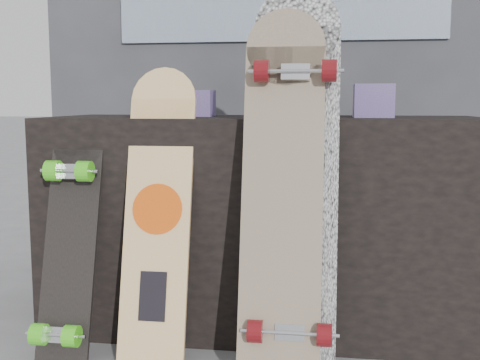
% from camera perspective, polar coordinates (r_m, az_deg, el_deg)
% --- Properties ---
extents(vendor_table, '(1.60, 0.60, 0.80)m').
position_cam_1_polar(vendor_table, '(2.32, 2.20, -3.93)').
color(vendor_table, black).
rests_on(vendor_table, ground).
extents(booth, '(2.40, 0.22, 2.20)m').
position_cam_1_polar(booth, '(3.13, 3.94, 11.93)').
color(booth, '#35363B').
rests_on(booth, ground).
extents(merch_box_purple, '(0.18, 0.12, 0.10)m').
position_cam_1_polar(merch_box_purple, '(2.35, -4.74, 7.25)').
color(merch_box_purple, '#50346C').
rests_on(merch_box_purple, vendor_table).
extents(merch_box_small, '(0.14, 0.14, 0.12)m').
position_cam_1_polar(merch_box_small, '(2.25, 12.53, 7.34)').
color(merch_box_small, '#50346C').
rests_on(merch_box_small, vendor_table).
extents(merch_box_flat, '(0.22, 0.10, 0.06)m').
position_cam_1_polar(merch_box_flat, '(2.41, 6.79, 6.75)').
color(merch_box_flat, '#D1B78C').
rests_on(merch_box_flat, vendor_table).
extents(longboard_geisha, '(0.22, 0.27, 0.98)m').
position_cam_1_polar(longboard_geisha, '(2.02, -7.77, -2.37)').
color(longboard_geisha, beige).
rests_on(longboard_geisha, ground).
extents(longboard_celtic, '(0.25, 0.28, 1.16)m').
position_cam_1_polar(longboard_celtic, '(1.88, 4.05, -0.01)').
color(longboard_celtic, beige).
rests_on(longboard_celtic, ground).
extents(longboard_cascadia, '(0.28, 0.32, 1.23)m').
position_cam_1_polar(longboard_cascadia, '(1.90, 5.15, 0.89)').
color(longboard_cascadia, white).
rests_on(longboard_cascadia, ground).
extents(skateboard_dark, '(0.18, 0.30, 0.80)m').
position_cam_1_polar(skateboard_dark, '(2.10, -15.91, -5.26)').
color(skateboard_dark, black).
rests_on(skateboard_dark, ground).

